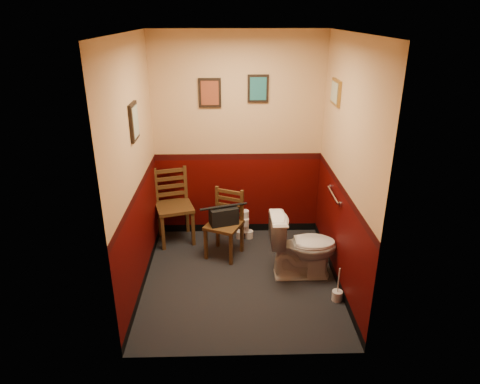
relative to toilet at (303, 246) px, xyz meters
name	(u,v)px	position (x,y,z in m)	size (l,w,h in m)	color
floor	(241,279)	(-0.72, -0.08, -0.38)	(2.20, 2.40, 0.00)	black
ceiling	(241,33)	(-0.72, -0.08, 2.32)	(2.20, 2.40, 0.00)	silver
wall_back	(238,139)	(-0.72, 1.12, 0.97)	(2.20, 2.70, 0.00)	#3F0403
wall_front	(245,223)	(-0.72, -1.28, 0.97)	(2.20, 2.70, 0.00)	#3F0403
wall_left	(135,171)	(-1.82, -0.08, 0.97)	(2.40, 2.70, 0.00)	#3F0403
wall_right	(345,169)	(0.38, -0.08, 0.97)	(2.40, 2.70, 0.00)	#3F0403
grab_bar	(334,195)	(0.35, 0.17, 0.57)	(0.05, 0.56, 0.06)	silver
framed_print_back_a	(210,93)	(-1.07, 1.10, 1.57)	(0.28, 0.04, 0.36)	black
framed_print_back_b	(258,89)	(-0.47, 1.10, 1.62)	(0.26, 0.04, 0.34)	black
framed_print_left	(134,122)	(-1.80, 0.02, 1.47)	(0.04, 0.30, 0.38)	black
framed_print_right	(336,92)	(0.36, 0.52, 1.67)	(0.04, 0.34, 0.28)	olive
toilet	(303,246)	(0.00, 0.00, 0.00)	(0.44, 0.78, 0.77)	white
toilet_brush	(337,295)	(0.31, -0.50, -0.32)	(0.11, 0.11, 0.40)	silver
chair_left	(174,206)	(-1.58, 0.92, 0.11)	(0.57, 0.57, 0.99)	#543519
chair_right	(225,224)	(-0.90, 0.50, 0.05)	(0.53, 0.53, 0.86)	#543519
handbag	(224,216)	(-0.91, 0.47, 0.17)	(0.38, 0.27, 0.25)	black
tp_stack	(245,227)	(-0.64, 0.91, -0.21)	(0.24, 0.14, 0.41)	silver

